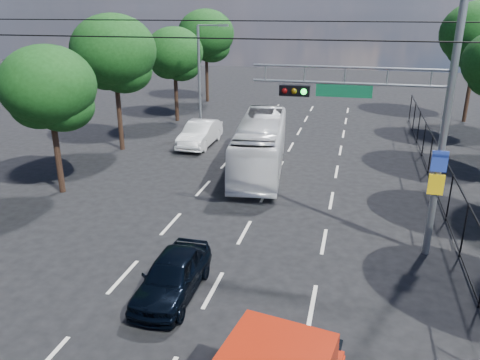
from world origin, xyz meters
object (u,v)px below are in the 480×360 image
(white_bus, at_px, (260,145))
(signal_mast, at_px, (407,102))
(navy_hatchback, at_px, (172,275))
(white_van, at_px, (200,134))

(white_bus, bearing_deg, signal_mast, -57.04)
(signal_mast, xyz_separation_m, white_bus, (-6.26, 7.48, -3.90))
(navy_hatchback, relative_size, white_bus, 0.39)
(signal_mast, xyz_separation_m, navy_hatchback, (-6.37, -4.50, -4.60))
(signal_mast, distance_m, white_van, 16.03)
(navy_hatchback, bearing_deg, white_van, 105.30)
(white_van, bearing_deg, navy_hatchback, -73.81)
(signal_mast, distance_m, white_bus, 10.50)
(white_bus, bearing_deg, white_van, 135.38)
(signal_mast, relative_size, white_van, 2.09)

